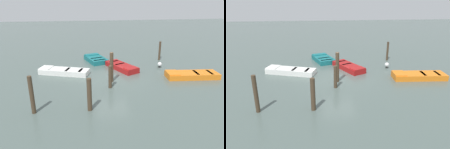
# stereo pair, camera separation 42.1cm
# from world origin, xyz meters

# --- Properties ---
(ground_plane) EXTENTS (80.00, 80.00, 0.00)m
(ground_plane) POSITION_xyz_m (0.00, 0.00, 0.00)
(ground_plane) COLOR #4C5B56
(rowboat_red) EXTENTS (2.48, 3.39, 0.46)m
(rowboat_red) POSITION_xyz_m (-1.10, -2.10, 0.22)
(rowboat_red) COLOR maroon
(rowboat_red) RESTS_ON ground_plane
(rowboat_white) EXTENTS (3.98, 2.28, 0.46)m
(rowboat_white) POSITION_xyz_m (3.57, -1.58, 0.22)
(rowboat_white) COLOR silver
(rowboat_white) RESTS_ON ground_plane
(rowboat_orange) EXTENTS (3.88, 1.54, 0.46)m
(rowboat_orange) POSITION_xyz_m (-5.88, 0.50, 0.22)
(rowboat_orange) COLOR orange
(rowboat_orange) RESTS_ON ground_plane
(rowboat_teal) EXTENTS (2.20, 2.94, 0.46)m
(rowboat_teal) POSITION_xyz_m (0.89, -4.62, 0.22)
(rowboat_teal) COLOR #14666B
(rowboat_teal) RESTS_ON ground_plane
(mooring_piling_mid_right) EXTENTS (0.25, 0.25, 2.11)m
(mooring_piling_mid_right) POSITION_xyz_m (0.09, 0.47, 1.05)
(mooring_piling_mid_right) COLOR #423323
(mooring_piling_mid_right) RESTS_ON ground_plane
(mooring_piling_far_right) EXTENTS (0.25, 0.25, 1.81)m
(mooring_piling_far_right) POSITION_xyz_m (1.76, 4.31, 0.90)
(mooring_piling_far_right) COLOR #423323
(mooring_piling_far_right) RESTS_ON ground_plane
(mooring_piling_mid_left) EXTENTS (0.22, 0.22, 2.04)m
(mooring_piling_mid_left) POSITION_xyz_m (4.64, 4.22, 1.02)
(mooring_piling_mid_left) COLOR #423323
(mooring_piling_mid_left) RESTS_ON ground_plane
(mooring_piling_near_left) EXTENTS (0.22, 0.22, 1.51)m
(mooring_piling_near_left) POSITION_xyz_m (0.33, 1.53, 0.76)
(mooring_piling_near_left) COLOR #423323
(mooring_piling_near_left) RESTS_ON ground_plane
(mooring_piling_far_left) EXTENTS (0.19, 0.19, 1.75)m
(mooring_piling_far_left) POSITION_xyz_m (-5.11, -4.37, 0.87)
(mooring_piling_far_left) COLOR #423323
(mooring_piling_far_left) RESTS_ON ground_plane
(marker_buoy) EXTENTS (0.36, 0.36, 0.48)m
(marker_buoy) POSITION_xyz_m (-4.35, -2.09, 0.29)
(marker_buoy) COLOR #262626
(marker_buoy) RESTS_ON ground_plane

